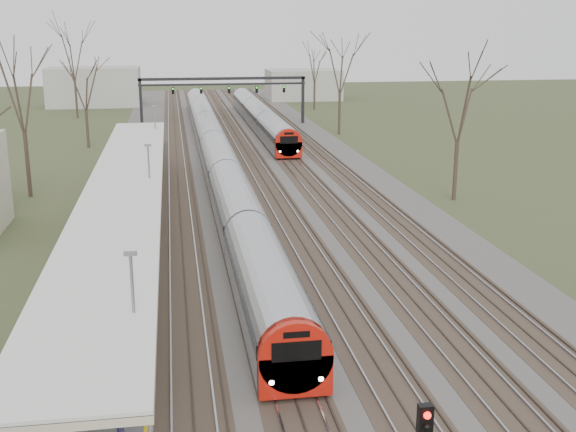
% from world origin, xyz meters
% --- Properties ---
extents(track_bed, '(24.00, 160.00, 0.22)m').
position_xyz_m(track_bed, '(0.26, 55.00, 0.06)').
color(track_bed, '#474442').
rests_on(track_bed, ground).
extents(platform, '(3.50, 69.00, 1.00)m').
position_xyz_m(platform, '(-9.05, 37.50, 0.50)').
color(platform, '#9E9B93').
rests_on(platform, ground).
extents(canopy, '(4.10, 50.00, 3.11)m').
position_xyz_m(canopy, '(-9.05, 32.99, 3.93)').
color(canopy, slate).
rests_on(canopy, platform).
extents(signal_gantry, '(21.00, 0.59, 6.08)m').
position_xyz_m(signal_gantry, '(0.29, 84.99, 4.91)').
color(signal_gantry, black).
rests_on(signal_gantry, ground).
extents(tree_west_far, '(5.50, 5.50, 11.33)m').
position_xyz_m(tree_west_far, '(-17.00, 48.00, 8.02)').
color(tree_west_far, '#2D231C').
rests_on(tree_west_far, ground).
extents(tree_east_far, '(5.00, 5.00, 10.30)m').
position_xyz_m(tree_east_far, '(14.00, 42.00, 7.29)').
color(tree_east_far, '#2D231C').
rests_on(tree_east_far, ground).
extents(train_near, '(2.62, 90.21, 3.05)m').
position_xyz_m(train_near, '(-2.50, 59.67, 1.48)').
color(train_near, '#A7A9B1').
rests_on(train_near, ground).
extents(train_far, '(2.62, 45.21, 3.05)m').
position_xyz_m(train_far, '(4.50, 81.72, 1.48)').
color(train_far, '#A7A9B1').
rests_on(train_far, ground).
extents(passenger, '(0.44, 0.61, 1.57)m').
position_xyz_m(passenger, '(-8.10, 12.01, 1.79)').
color(passenger, navy).
rests_on(passenger, platform).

